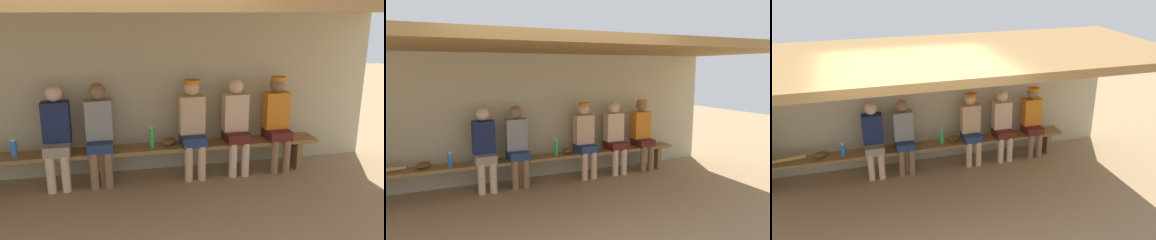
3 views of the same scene
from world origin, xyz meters
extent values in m
cube|color=#B7AD8C|center=(0.00, 2.00, 1.10)|extent=(8.00, 0.20, 2.20)
cube|color=olive|center=(0.00, 0.70, 2.26)|extent=(8.00, 2.80, 0.12)
cube|color=olive|center=(0.00, 1.55, 0.43)|extent=(6.00, 0.36, 0.05)
cube|color=olive|center=(0.00, 1.55, 0.21)|extent=(0.08, 0.29, 0.41)
cube|color=olive|center=(2.75, 1.55, 0.21)|extent=(0.08, 0.29, 0.41)
cube|color=navy|center=(1.21, 1.53, 0.53)|extent=(0.32, 0.40, 0.14)
cylinder|color=#DBAD84|center=(1.12, 1.37, 0.24)|extent=(0.11, 0.11, 0.48)
cylinder|color=#DBAD84|center=(1.30, 1.37, 0.24)|extent=(0.11, 0.11, 0.48)
cube|color=#DBAD84|center=(1.21, 1.61, 0.86)|extent=(0.34, 0.20, 0.52)
sphere|color=#DBAD84|center=(1.21, 1.61, 1.23)|extent=(0.21, 0.21, 0.21)
cylinder|color=orange|center=(1.21, 1.57, 1.32)|extent=(0.21, 0.21, 0.05)
cube|color=gray|center=(-0.55, 1.53, 0.53)|extent=(0.32, 0.40, 0.14)
cylinder|color=beige|center=(-0.64, 1.37, 0.24)|extent=(0.11, 0.11, 0.48)
cylinder|color=beige|center=(-0.46, 1.37, 0.24)|extent=(0.11, 0.11, 0.48)
cube|color=#19234C|center=(-0.55, 1.61, 0.86)|extent=(0.34, 0.20, 0.52)
sphere|color=beige|center=(-0.55, 1.61, 1.23)|extent=(0.21, 0.21, 0.21)
cube|color=#591E19|center=(2.43, 1.53, 0.53)|extent=(0.32, 0.40, 0.14)
cylinder|color=#8C6647|center=(2.34, 1.37, 0.24)|extent=(0.11, 0.11, 0.48)
cylinder|color=#8C6647|center=(2.52, 1.37, 0.24)|extent=(0.11, 0.11, 0.48)
cube|color=orange|center=(2.43, 1.61, 0.86)|extent=(0.34, 0.20, 0.52)
sphere|color=#8C6647|center=(2.43, 1.61, 1.23)|extent=(0.21, 0.21, 0.21)
cylinder|color=orange|center=(2.43, 1.57, 1.32)|extent=(0.21, 0.21, 0.05)
cube|color=navy|center=(-0.02, 1.53, 0.53)|extent=(0.32, 0.40, 0.14)
cylinder|color=#8C6647|center=(-0.11, 1.37, 0.24)|extent=(0.11, 0.11, 0.48)
cylinder|color=#8C6647|center=(0.07, 1.37, 0.24)|extent=(0.11, 0.11, 0.48)
cube|color=gray|center=(-0.02, 1.61, 0.86)|extent=(0.34, 0.20, 0.52)
sphere|color=#8C6647|center=(-0.02, 1.61, 1.23)|extent=(0.21, 0.21, 0.21)
cube|color=#591E19|center=(1.83, 1.53, 0.53)|extent=(0.32, 0.40, 0.14)
cylinder|color=beige|center=(1.74, 1.37, 0.24)|extent=(0.11, 0.11, 0.48)
cylinder|color=beige|center=(1.92, 1.37, 0.24)|extent=(0.11, 0.11, 0.48)
cube|color=beige|center=(1.83, 1.61, 0.86)|extent=(0.34, 0.20, 0.52)
sphere|color=beige|center=(1.83, 1.61, 1.23)|extent=(0.21, 0.21, 0.21)
cylinder|color=green|center=(0.65, 1.53, 0.59)|extent=(0.07, 0.07, 0.26)
cylinder|color=white|center=(0.65, 1.53, 0.73)|extent=(0.05, 0.05, 0.02)
cylinder|color=blue|center=(-1.07, 1.53, 0.56)|extent=(0.08, 0.08, 0.20)
cylinder|color=white|center=(-1.07, 1.53, 0.67)|extent=(0.05, 0.05, 0.02)
ellipsoid|color=brown|center=(0.88, 1.58, 0.51)|extent=(0.28, 0.29, 0.09)
camera|label=1|loc=(0.15, -3.41, 2.20)|focal=36.54mm
camera|label=2|loc=(-1.35, -3.93, 1.93)|focal=32.24mm
camera|label=3|loc=(-0.89, -5.20, 3.71)|focal=39.26mm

